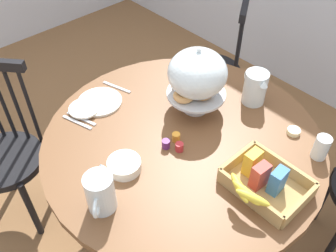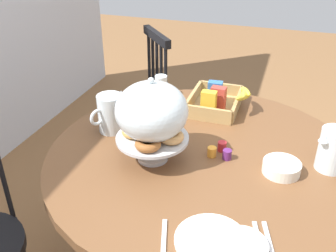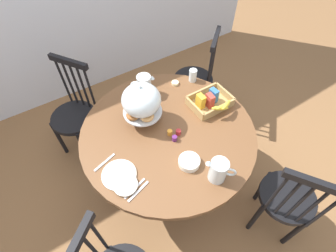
{
  "view_description": "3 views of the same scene",
  "coord_description": "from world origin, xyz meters",
  "px_view_note": "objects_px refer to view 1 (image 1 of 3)",
  "views": [
    {
      "loc": [
        0.96,
        -0.67,
        1.94
      ],
      "look_at": [
        0.05,
        0.17,
        0.74
      ],
      "focal_mm": 39.68,
      "sensor_mm": 36.0,
      "label": 1
    },
    {
      "loc": [
        -1.11,
        -0.1,
        1.59
      ],
      "look_at": [
        0.15,
        0.32,
        0.84
      ],
      "focal_mm": 40.73,
      "sensor_mm": 36.0,
      "label": 2
    },
    {
      "loc": [
        -0.46,
        -0.77,
        2.16
      ],
      "look_at": [
        0.15,
        0.17,
        0.79
      ],
      "focal_mm": 26.86,
      "sensor_mm": 36.0,
      "label": 3
    }
  ],
  "objects_px": {
    "windsor_chair_facing_door": "(7,157)",
    "china_plate_large": "(100,102)",
    "drinking_glass": "(321,147)",
    "windsor_chair_by_cabinet": "(215,72)",
    "china_plate_small": "(84,108)",
    "pastry_stand_with_dome": "(197,76)",
    "cereal_bowl": "(124,165)",
    "dining_table": "(182,166)",
    "milk_pitcher": "(255,89)",
    "orange_juice_pitcher": "(101,194)",
    "butter_dish": "(294,131)",
    "cereal_basket": "(263,181)"
  },
  "relations": [
    {
      "from": "windsor_chair_by_cabinet",
      "to": "drinking_glass",
      "type": "relative_size",
      "value": 8.86
    },
    {
      "from": "china_plate_large",
      "to": "drinking_glass",
      "type": "relative_size",
      "value": 2.0
    },
    {
      "from": "dining_table",
      "to": "milk_pitcher",
      "type": "relative_size",
      "value": 6.8
    },
    {
      "from": "china_plate_large",
      "to": "pastry_stand_with_dome",
      "type": "bearing_deg",
      "value": 41.76
    },
    {
      "from": "windsor_chair_facing_door",
      "to": "cereal_basket",
      "type": "bearing_deg",
      "value": 28.4
    },
    {
      "from": "pastry_stand_with_dome",
      "to": "cereal_basket",
      "type": "distance_m",
      "value": 0.55
    },
    {
      "from": "windsor_chair_by_cabinet",
      "to": "orange_juice_pitcher",
      "type": "distance_m",
      "value": 1.43
    },
    {
      "from": "dining_table",
      "to": "orange_juice_pitcher",
      "type": "height_order",
      "value": "orange_juice_pitcher"
    },
    {
      "from": "pastry_stand_with_dome",
      "to": "orange_juice_pitcher",
      "type": "relative_size",
      "value": 2.06
    },
    {
      "from": "china_plate_small",
      "to": "drinking_glass",
      "type": "relative_size",
      "value": 1.36
    },
    {
      "from": "pastry_stand_with_dome",
      "to": "butter_dish",
      "type": "bearing_deg",
      "value": 26.29
    },
    {
      "from": "milk_pitcher",
      "to": "china_plate_small",
      "type": "relative_size",
      "value": 1.24
    },
    {
      "from": "china_plate_small",
      "to": "cereal_bowl",
      "type": "xyz_separation_m",
      "value": [
        0.42,
        -0.08,
        0.01
      ]
    },
    {
      "from": "drinking_glass",
      "to": "milk_pitcher",
      "type": "bearing_deg",
      "value": 168.37
    },
    {
      "from": "milk_pitcher",
      "to": "china_plate_small",
      "type": "distance_m",
      "value": 0.83
    },
    {
      "from": "windsor_chair_facing_door",
      "to": "cereal_bowl",
      "type": "height_order",
      "value": "windsor_chair_facing_door"
    },
    {
      "from": "dining_table",
      "to": "orange_juice_pitcher",
      "type": "bearing_deg",
      "value": -83.63
    },
    {
      "from": "milk_pitcher",
      "to": "china_plate_large",
      "type": "xyz_separation_m",
      "value": [
        -0.51,
        -0.57,
        -0.07
      ]
    },
    {
      "from": "windsor_chair_by_cabinet",
      "to": "pastry_stand_with_dome",
      "type": "xyz_separation_m",
      "value": [
        0.39,
        -0.61,
        0.48
      ]
    },
    {
      "from": "windsor_chair_by_cabinet",
      "to": "china_plate_small",
      "type": "height_order",
      "value": "windsor_chair_by_cabinet"
    },
    {
      "from": "milk_pitcher",
      "to": "butter_dish",
      "type": "xyz_separation_m",
      "value": [
        0.27,
        -0.04,
        -0.07
      ]
    },
    {
      "from": "windsor_chair_by_cabinet",
      "to": "butter_dish",
      "type": "distance_m",
      "value": 0.96
    },
    {
      "from": "windsor_chair_facing_door",
      "to": "drinking_glass",
      "type": "xyz_separation_m",
      "value": [
        1.2,
        0.93,
        0.34
      ]
    },
    {
      "from": "pastry_stand_with_dome",
      "to": "drinking_glass",
      "type": "height_order",
      "value": "pastry_stand_with_dome"
    },
    {
      "from": "dining_table",
      "to": "windsor_chair_by_cabinet",
      "type": "bearing_deg",
      "value": 121.86
    },
    {
      "from": "butter_dish",
      "to": "cereal_bowl",
      "type": "bearing_deg",
      "value": -117.08
    },
    {
      "from": "milk_pitcher",
      "to": "cereal_basket",
      "type": "relative_size",
      "value": 0.59
    },
    {
      "from": "pastry_stand_with_dome",
      "to": "drinking_glass",
      "type": "relative_size",
      "value": 3.13
    },
    {
      "from": "windsor_chair_facing_door",
      "to": "china_plate_large",
      "type": "xyz_separation_m",
      "value": [
        0.27,
        0.45,
        0.29
      ]
    },
    {
      "from": "china_plate_large",
      "to": "butter_dish",
      "type": "xyz_separation_m",
      "value": [
        0.77,
        0.52,
        0.01
      ]
    },
    {
      "from": "drinking_glass",
      "to": "butter_dish",
      "type": "height_order",
      "value": "drinking_glass"
    },
    {
      "from": "dining_table",
      "to": "milk_pitcher",
      "type": "height_order",
      "value": "milk_pitcher"
    },
    {
      "from": "dining_table",
      "to": "drinking_glass",
      "type": "bearing_deg",
      "value": 36.22
    },
    {
      "from": "china_plate_large",
      "to": "drinking_glass",
      "type": "bearing_deg",
      "value": 27.45
    },
    {
      "from": "cereal_bowl",
      "to": "milk_pitcher",
      "type": "bearing_deg",
      "value": 83.29
    },
    {
      "from": "orange_juice_pitcher",
      "to": "windsor_chair_facing_door",
      "type": "bearing_deg",
      "value": -172.1
    },
    {
      "from": "cereal_bowl",
      "to": "butter_dish",
      "type": "bearing_deg",
      "value": 62.92
    },
    {
      "from": "dining_table",
      "to": "pastry_stand_with_dome",
      "type": "xyz_separation_m",
      "value": [
        -0.1,
        0.18,
        0.4
      ]
    },
    {
      "from": "butter_dish",
      "to": "dining_table",
      "type": "bearing_deg",
      "value": -129.57
    },
    {
      "from": "china_plate_large",
      "to": "china_plate_small",
      "type": "height_order",
      "value": "china_plate_small"
    },
    {
      "from": "milk_pitcher",
      "to": "drinking_glass",
      "type": "xyz_separation_m",
      "value": [
        0.42,
        -0.09,
        -0.02
      ]
    },
    {
      "from": "cereal_basket",
      "to": "butter_dish",
      "type": "xyz_separation_m",
      "value": [
        -0.09,
        0.36,
        -0.03
      ]
    },
    {
      "from": "windsor_chair_facing_door",
      "to": "china_plate_large",
      "type": "distance_m",
      "value": 0.6
    },
    {
      "from": "windsor_chair_facing_door",
      "to": "china_plate_small",
      "type": "distance_m",
      "value": 0.55
    },
    {
      "from": "pastry_stand_with_dome",
      "to": "cereal_bowl",
      "type": "distance_m",
      "value": 0.52
    },
    {
      "from": "dining_table",
      "to": "drinking_glass",
      "type": "xyz_separation_m",
      "value": [
        0.47,
        0.34,
        0.25
      ]
    },
    {
      "from": "china_plate_small",
      "to": "butter_dish",
      "type": "bearing_deg",
      "value": 38.44
    },
    {
      "from": "china_plate_small",
      "to": "dining_table",
      "type": "bearing_deg",
      "value": 26.49
    },
    {
      "from": "windsor_chair_facing_door",
      "to": "china_plate_large",
      "type": "bearing_deg",
      "value": 58.72
    },
    {
      "from": "pastry_stand_with_dome",
      "to": "china_plate_small",
      "type": "height_order",
      "value": "pastry_stand_with_dome"
    }
  ]
}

